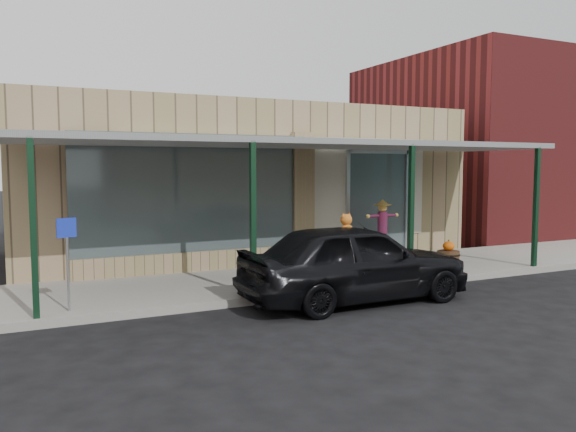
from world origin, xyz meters
name	(u,v)px	position (x,y,z in m)	size (l,w,h in m)	color
ground	(402,320)	(0.00, 0.00, 0.00)	(120.00, 120.00, 0.00)	black
sidewalk	(304,278)	(0.00, 3.60, 0.07)	(40.00, 3.20, 0.15)	gray
storefront	(234,182)	(0.00, 8.16, 2.09)	(12.00, 6.25, 4.20)	#9D8260
awning	(305,146)	(0.00, 3.56, 3.01)	(12.00, 3.00, 3.04)	slate
block_buildings_near	(281,129)	(2.01, 9.20, 3.77)	(61.00, 8.00, 8.00)	maroon
barrel_scarecrow	(382,241)	(2.50, 4.19, 0.69)	(0.94, 0.79, 1.59)	#513520
barrel_pumpkin	(448,256)	(3.72, 3.14, 0.37)	(0.68, 0.68, 0.63)	#513520
handicap_sign	(67,251)	(-5.00, 2.40, 1.15)	(0.31, 0.11, 1.56)	gray
parked_sedan	(355,262)	(-0.01, 1.47, 0.76)	(4.47, 2.02, 1.61)	black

